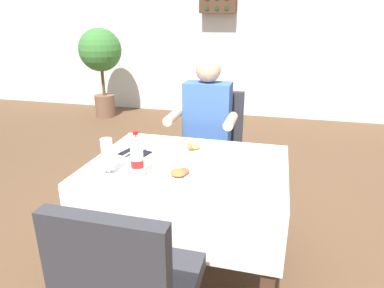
{
  "coord_description": "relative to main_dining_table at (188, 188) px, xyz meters",
  "views": [
    {
      "loc": [
        0.47,
        -1.77,
        1.5
      ],
      "look_at": [
        -0.0,
        0.05,
        0.81
      ],
      "focal_mm": 31.21,
      "sensor_mm": 36.0,
      "label": 1
    }
  ],
  "objects": [
    {
      "name": "ground_plane",
      "position": [
        0.0,
        0.05,
        -0.56
      ],
      "size": [
        11.0,
        11.0,
        0.0
      ],
      "primitive_type": "plane",
      "color": "brown"
    },
    {
      "name": "back_wall",
      "position": [
        0.0,
        3.94,
        0.99
      ],
      "size": [
        11.0,
        0.12,
        3.1
      ],
      "primitive_type": "cube",
      "color": "silver",
      "rests_on": "ground"
    },
    {
      "name": "beer_glass_left",
      "position": [
        -0.37,
        -0.26,
        0.27
      ],
      "size": [
        0.07,
        0.07,
        0.2
      ],
      "color": "white",
      "rests_on": "main_dining_table"
    },
    {
      "name": "seated_diner_far",
      "position": [
        -0.05,
        0.72,
        0.15
      ],
      "size": [
        0.5,
        0.46,
        1.26
      ],
      "color": "#282D42",
      "rests_on": "ground"
    },
    {
      "name": "plate_near_camera",
      "position": [
        0.02,
        -0.22,
        0.18
      ],
      "size": [
        0.26,
        0.26,
        0.04
      ],
      "color": "white",
      "rests_on": "main_dining_table"
    },
    {
      "name": "plate_far_diner",
      "position": [
        -0.02,
        0.19,
        0.19
      ],
      "size": [
        0.24,
        0.24,
        0.07
      ],
      "color": "white",
      "rests_on": "main_dining_table"
    },
    {
      "name": "chair_far_diner_seat",
      "position": [
        0.0,
        0.82,
        -0.01
      ],
      "size": [
        0.44,
        0.5,
        0.97
      ],
      "color": "#2D2D33",
      "rests_on": "ground"
    },
    {
      "name": "potted_plant_corner",
      "position": [
        -2.32,
        3.22,
        0.42
      ],
      "size": [
        0.67,
        0.67,
        1.42
      ],
      "color": "brown",
      "rests_on": "ground"
    },
    {
      "name": "napkin_cutlery_set",
      "position": [
        -0.35,
        0.05,
        0.17
      ],
      "size": [
        0.2,
        0.2,
        0.01
      ],
      "color": "black",
      "rests_on": "main_dining_table"
    },
    {
      "name": "cola_bottle_primary",
      "position": [
        -0.2,
        -0.26,
        0.28
      ],
      "size": [
        0.07,
        0.07,
        0.26
      ],
      "color": "silver",
      "rests_on": "main_dining_table"
    },
    {
      "name": "main_dining_table",
      "position": [
        0.0,
        0.0,
        0.0
      ],
      "size": [
        1.13,
        0.86,
        0.73
      ],
      "color": "white",
      "rests_on": "ground"
    }
  ]
}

